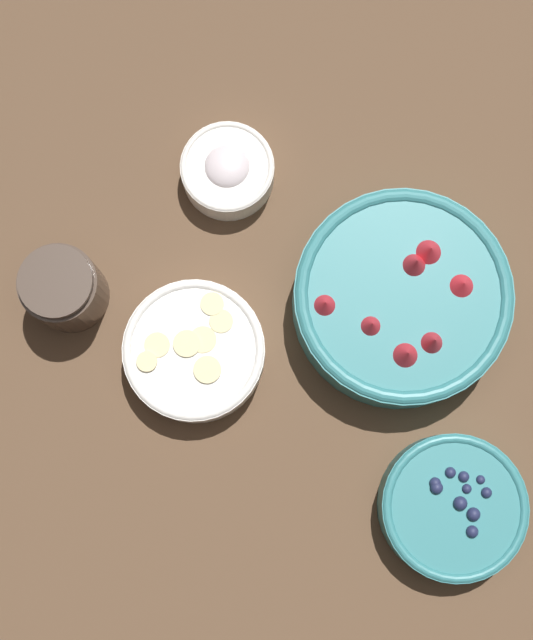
% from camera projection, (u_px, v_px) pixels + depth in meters
% --- Properties ---
extents(ground_plane, '(4.00, 4.00, 0.00)m').
position_uv_depth(ground_plane, '(355.00, 343.00, 1.08)').
color(ground_plane, brown).
extents(bowl_strawberries, '(0.26, 0.26, 0.09)m').
position_uv_depth(bowl_strawberries, '(400.00, 297.00, 1.05)').
color(bowl_strawberries, teal).
rests_on(bowl_strawberries, ground_plane).
extents(bowl_blueberries, '(0.17, 0.17, 0.06)m').
position_uv_depth(bowl_blueberries, '(453.00, 507.00, 1.02)').
color(bowl_blueberries, teal).
rests_on(bowl_blueberries, ground_plane).
extents(bowl_bananas, '(0.17, 0.17, 0.05)m').
position_uv_depth(bowl_bananas, '(195.00, 351.00, 1.05)').
color(bowl_bananas, white).
rests_on(bowl_bananas, ground_plane).
extents(bowl_cream, '(0.11, 0.11, 0.05)m').
position_uv_depth(bowl_cream, '(228.00, 170.00, 1.09)').
color(bowl_cream, white).
rests_on(bowl_cream, ground_plane).
extents(jar_chocolate, '(0.09, 0.09, 0.09)m').
position_uv_depth(jar_chocolate, '(65.00, 289.00, 1.05)').
color(jar_chocolate, '#4C3D33').
rests_on(jar_chocolate, ground_plane).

